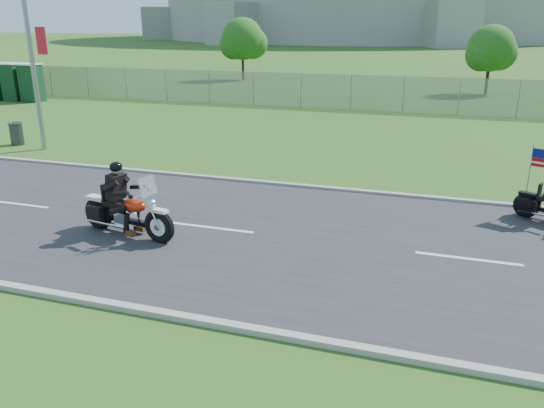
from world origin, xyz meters
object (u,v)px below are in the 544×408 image
(trash_can, at_px, (17,134))
(porta_toilet_a, at_px, (32,83))
(porta_toilet_b, at_px, (14,83))
(streetlight, at_px, (28,0))
(motorcycle_lead, at_px, (126,213))

(trash_can, bearing_deg, porta_toilet_a, 128.14)
(trash_can, bearing_deg, porta_toilet_b, 132.50)
(streetlight, height_order, porta_toilet_b, streetlight)
(streetlight, xyz_separation_m, porta_toilet_b, (-11.42, 10.78, -4.49))
(trash_can, bearing_deg, motorcycle_lead, -36.58)
(porta_toilet_a, bearing_deg, motorcycle_lead, -44.59)
(streetlight, distance_m, trash_can, 5.45)
(porta_toilet_a, xyz_separation_m, motorcycle_lead, (18.25, -17.99, -0.58))
(porta_toilet_a, distance_m, porta_toilet_b, 1.40)
(porta_toilet_a, distance_m, motorcycle_lead, 25.63)
(streetlight, bearing_deg, trash_can, 175.87)
(porta_toilet_a, height_order, porta_toilet_b, same)
(streetlight, distance_m, motorcycle_lead, 12.06)
(porta_toilet_a, bearing_deg, streetlight, -47.09)
(porta_toilet_b, distance_m, trash_can, 14.48)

